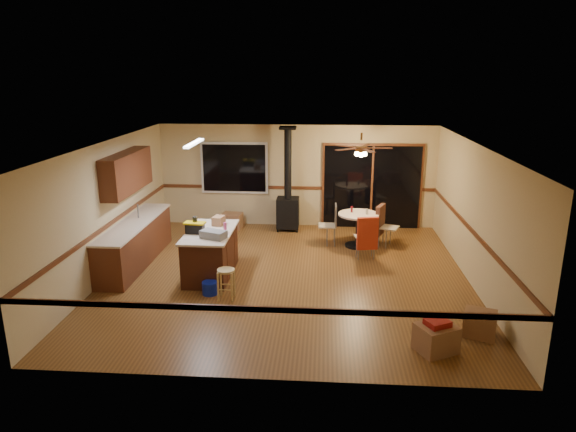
# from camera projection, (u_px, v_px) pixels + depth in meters

# --- Properties ---
(floor) EXTENTS (7.00, 7.00, 0.00)m
(floor) POSITION_uv_depth(u_px,v_px,m) (287.00, 276.00, 10.08)
(floor) COLOR brown
(floor) RESTS_ON ground
(ceiling) EXTENTS (7.00, 7.00, 0.00)m
(ceiling) POSITION_uv_depth(u_px,v_px,m) (287.00, 144.00, 9.36)
(ceiling) COLOR silver
(ceiling) RESTS_ON ground
(wall_back) EXTENTS (7.00, 0.00, 7.00)m
(wall_back) POSITION_uv_depth(u_px,v_px,m) (297.00, 176.00, 13.08)
(wall_back) COLOR tan
(wall_back) RESTS_ON ground
(wall_front) EXTENTS (7.00, 0.00, 7.00)m
(wall_front) POSITION_uv_depth(u_px,v_px,m) (266.00, 288.00, 6.36)
(wall_front) COLOR tan
(wall_front) RESTS_ON ground
(wall_left) EXTENTS (0.00, 7.00, 7.00)m
(wall_left) POSITION_uv_depth(u_px,v_px,m) (107.00, 209.00, 9.96)
(wall_left) COLOR tan
(wall_left) RESTS_ON ground
(wall_right) EXTENTS (0.00, 7.00, 7.00)m
(wall_right) POSITION_uv_depth(u_px,v_px,m) (475.00, 216.00, 9.48)
(wall_right) COLOR tan
(wall_right) RESTS_ON ground
(chair_rail) EXTENTS (7.00, 7.00, 0.08)m
(chair_rail) POSITION_uv_depth(u_px,v_px,m) (287.00, 228.00, 9.80)
(chair_rail) COLOR #562B15
(chair_rail) RESTS_ON ground
(window) EXTENTS (1.72, 0.10, 1.32)m
(window) POSITION_uv_depth(u_px,v_px,m) (234.00, 168.00, 13.09)
(window) COLOR black
(window) RESTS_ON ground
(sliding_door) EXTENTS (2.52, 0.10, 2.10)m
(sliding_door) POSITION_uv_depth(u_px,v_px,m) (372.00, 187.00, 12.97)
(sliding_door) COLOR black
(sliding_door) RESTS_ON ground
(lower_cabinets) EXTENTS (0.60, 3.00, 0.86)m
(lower_cabinets) POSITION_uv_depth(u_px,v_px,m) (135.00, 244.00, 10.66)
(lower_cabinets) COLOR #532715
(lower_cabinets) RESTS_ON ground
(countertop) EXTENTS (0.64, 3.04, 0.04)m
(countertop) POSITION_uv_depth(u_px,v_px,m) (134.00, 223.00, 10.54)
(countertop) COLOR beige
(countertop) RESTS_ON lower_cabinets
(upper_cabinets) EXTENTS (0.35, 2.00, 0.80)m
(upper_cabinets) POSITION_uv_depth(u_px,v_px,m) (127.00, 172.00, 10.46)
(upper_cabinets) COLOR #532715
(upper_cabinets) RESTS_ON ground
(kitchen_island) EXTENTS (0.88, 1.68, 0.90)m
(kitchen_island) POSITION_uv_depth(u_px,v_px,m) (211.00, 253.00, 10.06)
(kitchen_island) COLOR #37170D
(kitchen_island) RESTS_ON ground
(wood_stove) EXTENTS (0.55, 0.50, 2.52)m
(wood_stove) POSITION_uv_depth(u_px,v_px,m) (288.00, 202.00, 12.82)
(wood_stove) COLOR black
(wood_stove) RESTS_ON ground
(ceiling_fan) EXTENTS (0.24, 0.24, 0.55)m
(ceiling_fan) POSITION_uv_depth(u_px,v_px,m) (361.00, 151.00, 11.20)
(ceiling_fan) COLOR brown
(ceiling_fan) RESTS_ON ceiling
(fluorescent_strip) EXTENTS (0.10, 1.20, 0.04)m
(fluorescent_strip) POSITION_uv_depth(u_px,v_px,m) (194.00, 143.00, 9.79)
(fluorescent_strip) COLOR white
(fluorescent_strip) RESTS_ON ceiling
(toolbox_grey) EXTENTS (0.53, 0.41, 0.14)m
(toolbox_grey) POSITION_uv_depth(u_px,v_px,m) (213.00, 234.00, 9.50)
(toolbox_grey) COLOR slate
(toolbox_grey) RESTS_ON kitchen_island
(toolbox_black) EXTENTS (0.35, 0.21, 0.19)m
(toolbox_black) POSITION_uv_depth(u_px,v_px,m) (195.00, 228.00, 9.79)
(toolbox_black) COLOR black
(toolbox_black) RESTS_ON kitchen_island
(toolbox_yellow_lid) EXTENTS (0.42, 0.25, 0.03)m
(toolbox_yellow_lid) POSITION_uv_depth(u_px,v_px,m) (195.00, 223.00, 9.76)
(toolbox_yellow_lid) COLOR gold
(toolbox_yellow_lid) RESTS_ON toolbox_black
(box_on_island) EXTENTS (0.25, 0.31, 0.18)m
(box_on_island) POSITION_uv_depth(u_px,v_px,m) (219.00, 221.00, 10.30)
(box_on_island) COLOR brown
(box_on_island) RESTS_ON kitchen_island
(bottle_dark) EXTENTS (0.11, 0.11, 0.31)m
(bottle_dark) POSITION_uv_depth(u_px,v_px,m) (195.00, 225.00, 9.82)
(bottle_dark) COLOR black
(bottle_dark) RESTS_ON kitchen_island
(bottle_pink) EXTENTS (0.08, 0.08, 0.20)m
(bottle_pink) POSITION_uv_depth(u_px,v_px,m) (225.00, 228.00, 9.83)
(bottle_pink) COLOR #D84C8C
(bottle_pink) RESTS_ON kitchen_island
(bottle_white) EXTENTS (0.06, 0.06, 0.18)m
(bottle_white) POSITION_uv_depth(u_px,v_px,m) (215.00, 221.00, 10.32)
(bottle_white) COLOR white
(bottle_white) RESTS_ON kitchen_island
(bar_stool) EXTENTS (0.39, 0.39, 0.56)m
(bar_stool) POSITION_uv_depth(u_px,v_px,m) (226.00, 284.00, 9.02)
(bar_stool) COLOR tan
(bar_stool) RESTS_ON floor
(blue_bucket) EXTENTS (0.31, 0.31, 0.23)m
(blue_bucket) POSITION_uv_depth(u_px,v_px,m) (210.00, 288.00, 9.25)
(blue_bucket) COLOR #0D21B9
(blue_bucket) RESTS_ON floor
(dining_table) EXTENTS (0.92, 0.92, 0.78)m
(dining_table) POSITION_uv_depth(u_px,v_px,m) (358.00, 224.00, 11.66)
(dining_table) COLOR black
(dining_table) RESTS_ON ground
(glass_red) EXTENTS (0.06, 0.06, 0.14)m
(glass_red) POSITION_uv_depth(u_px,v_px,m) (352.00, 209.00, 11.68)
(glass_red) COLOR #590C14
(glass_red) RESTS_ON dining_table
(glass_cream) EXTENTS (0.06, 0.06, 0.13)m
(glass_cream) POSITION_uv_depth(u_px,v_px,m) (367.00, 212.00, 11.52)
(glass_cream) COLOR beige
(glass_cream) RESTS_ON dining_table
(chair_left) EXTENTS (0.41, 0.41, 0.51)m
(chair_left) POSITION_uv_depth(u_px,v_px,m) (332.00, 220.00, 11.78)
(chair_left) COLOR tan
(chair_left) RESTS_ON ground
(chair_near) EXTENTS (0.50, 0.53, 0.70)m
(chair_near) POSITION_uv_depth(u_px,v_px,m) (367.00, 233.00, 10.79)
(chair_near) COLOR tan
(chair_near) RESTS_ON ground
(chair_right) EXTENTS (0.59, 0.57, 0.70)m
(chair_right) POSITION_uv_depth(u_px,v_px,m) (381.00, 220.00, 11.72)
(chair_right) COLOR tan
(chair_right) RESTS_ON ground
(box_under_window) EXTENTS (0.53, 0.45, 0.39)m
(box_under_window) POSITION_uv_depth(u_px,v_px,m) (232.00, 221.00, 13.11)
(box_under_window) COLOR brown
(box_under_window) RESTS_ON floor
(box_corner_a) EXTENTS (0.68, 0.64, 0.40)m
(box_corner_a) POSITION_uv_depth(u_px,v_px,m) (436.00, 338.00, 7.35)
(box_corner_a) COLOR brown
(box_corner_a) RESTS_ON floor
(box_corner_b) EXTENTS (0.58, 0.54, 0.38)m
(box_corner_b) POSITION_uv_depth(u_px,v_px,m) (480.00, 324.00, 7.80)
(box_corner_b) COLOR brown
(box_corner_b) RESTS_ON floor
(box_small_red) EXTENTS (0.40, 0.38, 0.08)m
(box_small_red) POSITION_uv_depth(u_px,v_px,m) (437.00, 323.00, 7.29)
(box_small_red) COLOR maroon
(box_small_red) RESTS_ON box_corner_a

